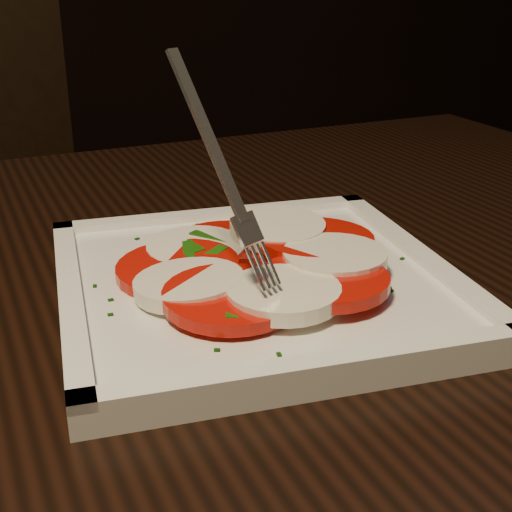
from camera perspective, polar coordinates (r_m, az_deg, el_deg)
The scene contains 4 objects.
table at distance 0.56m, azimuth -9.74°, elevation -11.76°, with size 1.28×0.93×0.75m.
plate at distance 0.49m, azimuth 0.00°, elevation -2.40°, with size 0.26×0.26×0.01m, color white.
caprese_salad at distance 0.49m, azimuth -0.01°, elevation -0.56°, with size 0.22×0.23×0.02m.
fork at distance 0.44m, azimuth -3.82°, elevation 7.35°, with size 0.03×0.09×0.13m, color white, non-canonical shape.
Camera 1 is at (-0.35, -0.54, 0.97)m, focal length 50.00 mm.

